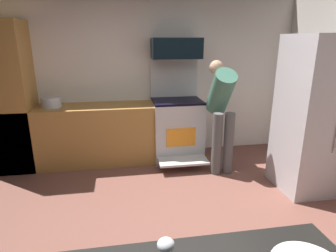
{
  "coord_description": "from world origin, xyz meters",
  "views": [
    {
      "loc": [
        -0.34,
        -2.25,
        1.84
      ],
      "look_at": [
        0.09,
        0.3,
        1.05
      ],
      "focal_mm": 30.23,
      "sensor_mm": 36.0,
      "label": 1
    }
  ],
  "objects_px": {
    "oven_range": "(177,127)",
    "microwave": "(176,48)",
    "refrigerator": "(319,116)",
    "wine_glass_far": "(166,247)",
    "stock_pot": "(51,102)",
    "person_cook": "(221,108)"
  },
  "relations": [
    {
      "from": "person_cook",
      "to": "oven_range",
      "type": "bearing_deg",
      "value": 134.02
    },
    {
      "from": "microwave",
      "to": "person_cook",
      "type": "xyz_separation_m",
      "value": [
        0.52,
        -0.63,
        -0.79
      ]
    },
    {
      "from": "oven_range",
      "to": "refrigerator",
      "type": "distance_m",
      "value": 2.01
    },
    {
      "from": "stock_pot",
      "to": "refrigerator",
      "type": "bearing_deg",
      "value": -20.32
    },
    {
      "from": "oven_range",
      "to": "refrigerator",
      "type": "relative_size",
      "value": 0.82
    },
    {
      "from": "refrigerator",
      "to": "microwave",
      "type": "bearing_deg",
      "value": 138.87
    },
    {
      "from": "oven_range",
      "to": "wine_glass_far",
      "type": "xyz_separation_m",
      "value": [
        -0.69,
        -3.26,
        0.51
      ]
    },
    {
      "from": "refrigerator",
      "to": "oven_range",
      "type": "bearing_deg",
      "value": 140.89
    },
    {
      "from": "refrigerator",
      "to": "wine_glass_far",
      "type": "relative_size",
      "value": 11.88
    },
    {
      "from": "refrigerator",
      "to": "person_cook",
      "type": "height_order",
      "value": "refrigerator"
    },
    {
      "from": "oven_range",
      "to": "wine_glass_far",
      "type": "relative_size",
      "value": 9.77
    },
    {
      "from": "stock_pot",
      "to": "oven_range",
      "type": "bearing_deg",
      "value": -0.36
    },
    {
      "from": "oven_range",
      "to": "wine_glass_far",
      "type": "height_order",
      "value": "oven_range"
    },
    {
      "from": "wine_glass_far",
      "to": "refrigerator",
      "type": "bearing_deg",
      "value": 42.33
    },
    {
      "from": "oven_range",
      "to": "person_cook",
      "type": "relative_size",
      "value": 1.0
    },
    {
      "from": "microwave",
      "to": "stock_pot",
      "type": "xyz_separation_m",
      "value": [
        -1.85,
        -0.08,
        -0.74
      ]
    },
    {
      "from": "oven_range",
      "to": "microwave",
      "type": "distance_m",
      "value": 1.21
    },
    {
      "from": "oven_range",
      "to": "stock_pot",
      "type": "distance_m",
      "value": 1.91
    },
    {
      "from": "oven_range",
      "to": "wine_glass_far",
      "type": "distance_m",
      "value": 3.37
    },
    {
      "from": "microwave",
      "to": "wine_glass_far",
      "type": "distance_m",
      "value": 3.49
    },
    {
      "from": "oven_range",
      "to": "person_cook",
      "type": "distance_m",
      "value": 0.86
    },
    {
      "from": "oven_range",
      "to": "refrigerator",
      "type": "xyz_separation_m",
      "value": [
        1.52,
        -1.24,
        0.44
      ]
    }
  ]
}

